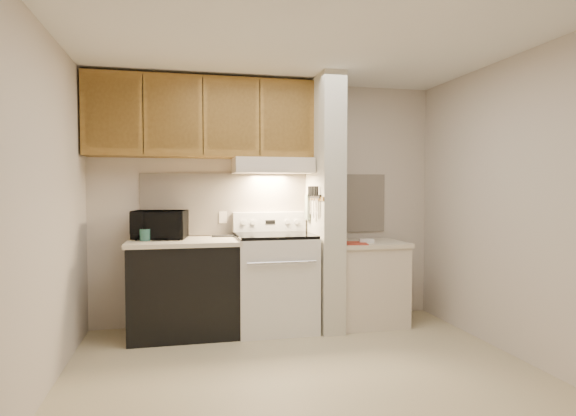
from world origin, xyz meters
name	(u,v)px	position (x,y,z in m)	size (l,w,h in m)	color
floor	(304,373)	(0.00, 0.00, 0.00)	(3.60, 3.60, 0.00)	#BFB08A
ceiling	(305,39)	(0.00, 0.00, 2.50)	(3.60, 3.60, 0.00)	white
wall_back	(268,202)	(0.00, 1.50, 1.25)	(3.60, 0.02, 2.50)	beige
wall_left	(43,211)	(-1.80, 0.00, 1.25)	(0.02, 3.00, 2.50)	beige
wall_right	(514,206)	(1.80, 0.00, 1.25)	(0.02, 3.00, 2.50)	beige
backsplash	(269,204)	(0.00, 1.49, 1.24)	(2.60, 0.02, 0.63)	beige
range_body	(275,283)	(0.00, 1.16, 0.46)	(0.76, 0.65, 0.92)	silver
oven_window	(281,285)	(0.00, 0.84, 0.50)	(0.50, 0.01, 0.30)	black
oven_handle	(282,262)	(0.00, 0.80, 0.72)	(0.02, 0.02, 0.65)	silver
cooktop	(275,235)	(0.00, 1.16, 0.94)	(0.74, 0.64, 0.03)	black
range_backguard	(270,222)	(0.00, 1.44, 1.05)	(0.76, 0.08, 0.20)	silver
range_display	(270,222)	(0.00, 1.40, 1.05)	(0.10, 0.01, 0.04)	black
range_knob_left_outer	(243,222)	(-0.28, 1.40, 1.05)	(0.05, 0.05, 0.02)	silver
range_knob_left_inner	(253,222)	(-0.18, 1.40, 1.05)	(0.05, 0.05, 0.02)	silver
range_knob_right_inner	(287,222)	(0.18, 1.40, 1.05)	(0.05, 0.05, 0.02)	silver
range_knob_right_outer	(297,222)	(0.28, 1.40, 1.05)	(0.05, 0.05, 0.02)	silver
dishwasher_front	(184,290)	(-0.88, 1.17, 0.43)	(1.00, 0.63, 0.87)	black
left_countertop	(184,242)	(-0.88, 1.17, 0.89)	(1.04, 0.67, 0.04)	beige
spoon_rest	(224,236)	(-0.48, 1.36, 0.92)	(0.24, 0.08, 0.02)	black
teal_jar	(145,235)	(-1.23, 1.17, 0.97)	(0.10, 0.10, 0.11)	#2A6053
outlet	(223,217)	(-0.48, 1.48, 1.10)	(0.08, 0.01, 0.12)	beige
microwave	(160,225)	(-1.10, 1.31, 1.05)	(0.50, 0.34, 0.27)	black
partition_pillar	(325,203)	(0.51, 1.15, 1.25)	(0.22, 0.70, 2.50)	beige
pillar_trim	(314,198)	(0.39, 1.15, 1.30)	(0.01, 0.70, 0.04)	olive
knife_strip	(314,196)	(0.39, 1.10, 1.32)	(0.02, 0.42, 0.04)	black
knife_blade_a	(317,207)	(0.38, 0.95, 1.22)	(0.01, 0.04, 0.16)	silver
knife_handle_a	(317,191)	(0.38, 0.95, 1.37)	(0.02, 0.02, 0.10)	black
knife_blade_b	(316,208)	(0.38, 1.01, 1.21)	(0.01, 0.04, 0.18)	silver
knife_handle_b	(315,191)	(0.38, 1.03, 1.37)	(0.02, 0.02, 0.10)	black
knife_blade_c	(313,208)	(0.38, 1.09, 1.20)	(0.01, 0.04, 0.20)	silver
knife_handle_c	(313,191)	(0.38, 1.11, 1.37)	(0.02, 0.02, 0.10)	black
knife_blade_d	(311,206)	(0.38, 1.18, 1.22)	(0.01, 0.04, 0.16)	silver
knife_handle_d	(311,191)	(0.38, 1.19, 1.37)	(0.02, 0.02, 0.10)	black
knife_blade_e	(309,207)	(0.38, 1.27, 1.21)	(0.01, 0.04, 0.18)	silver
knife_handle_e	(309,191)	(0.38, 1.26, 1.37)	(0.02, 0.02, 0.10)	black
oven_mitt	(308,207)	(0.38, 1.32, 1.20)	(0.03, 0.11, 0.26)	gray
right_cab_base	(367,284)	(0.97, 1.15, 0.40)	(0.70, 0.60, 0.81)	beige
right_countertop	(367,243)	(0.97, 1.15, 0.83)	(0.74, 0.64, 0.04)	beige
red_folder	(356,243)	(0.79, 1.00, 0.85)	(0.21, 0.28, 0.01)	#AC3624
white_box	(366,241)	(0.92, 1.05, 0.87)	(0.14, 0.09, 0.04)	white
range_hood	(272,166)	(0.00, 1.28, 1.62)	(0.78, 0.44, 0.15)	beige
hood_lip	(276,169)	(0.00, 1.07, 1.58)	(0.78, 0.04, 0.06)	beige
upper_cabinets	(202,118)	(-0.69, 1.32, 2.08)	(2.18, 0.33, 0.77)	olive
cab_door_a	(112,113)	(-1.51, 1.17, 2.08)	(0.46, 0.01, 0.63)	olive
cab_gap_a	(143,114)	(-1.23, 1.16, 2.08)	(0.01, 0.01, 0.73)	black
cab_door_b	(173,115)	(-0.96, 1.17, 2.08)	(0.46, 0.01, 0.63)	olive
cab_gap_b	(203,116)	(-0.69, 1.16, 2.08)	(0.01, 0.01, 0.73)	black
cab_door_c	(232,117)	(-0.42, 1.17, 2.08)	(0.46, 0.01, 0.63)	olive
cab_gap_c	(260,118)	(-0.14, 1.16, 2.08)	(0.01, 0.01, 0.73)	black
cab_door_d	(287,118)	(0.13, 1.17, 2.08)	(0.46, 0.01, 0.63)	olive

